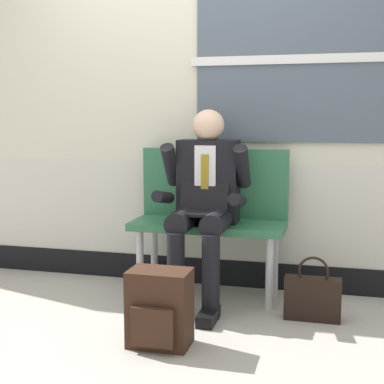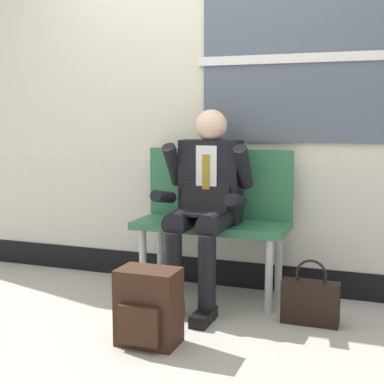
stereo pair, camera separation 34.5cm
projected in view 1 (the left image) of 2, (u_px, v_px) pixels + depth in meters
name	position (u px, v px, depth m)	size (l,w,h in m)	color
ground_plane	(173.00, 317.00, 3.43)	(18.00, 18.00, 0.00)	#9E9991
station_wall	(205.00, 97.00, 4.00)	(6.04, 0.16, 2.76)	beige
bench_with_person	(211.00, 211.00, 3.81)	(1.03, 0.42, 1.01)	#2D6B47
person_seated	(204.00, 200.00, 3.60)	(0.57, 0.70, 1.27)	black
backpack	(159.00, 309.00, 2.98)	(0.33, 0.25, 0.42)	#331E14
handbag	(313.00, 297.00, 3.37)	(0.34, 0.11, 0.39)	black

